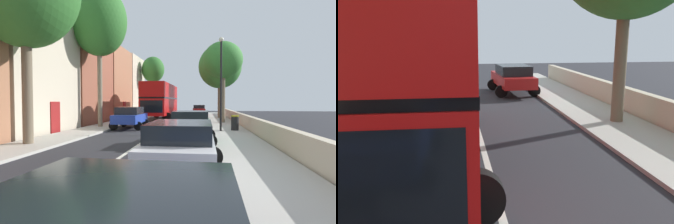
# 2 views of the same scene
# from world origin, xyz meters

# --- Properties ---
(ground_plane) EXTENTS (84.00, 84.00, 0.00)m
(ground_plane) POSITION_xyz_m (0.00, 0.00, 0.00)
(ground_plane) COLOR #28282D
(road_centre_line) EXTENTS (0.16, 54.00, 0.01)m
(road_centre_line) POSITION_xyz_m (0.00, 0.00, 0.00)
(road_centre_line) COLOR silver
(road_centre_line) RESTS_ON ground
(sidewalk_left) EXTENTS (2.60, 60.00, 0.12)m
(sidewalk_left) POSITION_xyz_m (-4.90, 0.00, 0.06)
(sidewalk_left) COLOR #B2ADA3
(sidewalk_left) RESTS_ON ground
(sidewalk_right) EXTENTS (2.60, 60.00, 0.12)m
(sidewalk_right) POSITION_xyz_m (4.90, 0.00, 0.06)
(sidewalk_right) COLOR #B2ADA3
(sidewalk_right) RESTS_ON ground
(terraced_houses_left) EXTENTS (4.07, 47.68, 10.52)m
(terraced_houses_left) POSITION_xyz_m (-8.50, -0.92, 4.72)
(terraced_houses_left) COLOR brown
(terraced_houses_left) RESTS_ON ground
(boundary_wall_right) EXTENTS (0.36, 54.00, 1.05)m
(boundary_wall_right) POSITION_xyz_m (6.45, 0.00, 0.53)
(boundary_wall_right) COLOR beige
(boundary_wall_right) RESTS_ON ground
(double_decker_bus) EXTENTS (3.66, 11.52, 4.06)m
(double_decker_bus) POSITION_xyz_m (-1.70, 10.57, 2.36)
(double_decker_bus) COLOR red
(double_decker_bus) RESTS_ON ground
(parked_car_green_right_0) EXTENTS (2.54, 3.92, 1.64)m
(parked_car_green_right_0) POSITION_xyz_m (2.50, -7.13, 0.94)
(parked_car_green_right_0) COLOR #1E6038
(parked_car_green_right_0) RESTS_ON ground
(parked_car_blue_left_2) EXTENTS (2.55, 4.48, 1.69)m
(parked_car_blue_left_2) POSITION_xyz_m (-2.50, -0.06, 0.96)
(parked_car_blue_left_2) COLOR #1E389E
(parked_car_blue_left_2) RESTS_ON ground
(parked_car_white_right_3) EXTENTS (2.50, 4.48, 1.55)m
(parked_car_white_right_3) POSITION_xyz_m (2.50, -13.26, 0.90)
(parked_car_white_right_3) COLOR silver
(parked_car_white_right_3) RESTS_ON ground
(parked_car_red_right_5) EXTENTS (2.58, 4.48, 1.60)m
(parked_car_red_right_5) POSITION_xyz_m (2.50, 20.66, 0.92)
(parked_car_red_right_5) COLOR #AD1919
(parked_car_red_right_5) RESTS_ON ground
(street_tree_right_1) EXTENTS (3.74, 3.74, 7.69)m
(street_tree_right_1) POSITION_xyz_m (4.95, 5.83, 5.99)
(street_tree_right_1) COLOR brown
(street_tree_right_1) RESTS_ON sidewalk_right
(street_tree_left_2) EXTENTS (3.50, 3.50, 8.90)m
(street_tree_left_2) POSITION_xyz_m (-4.56, 21.07, 6.93)
(street_tree_left_2) COLOR brown
(street_tree_left_2) RESTS_ON sidewalk_left
(street_tree_right_3) EXTENTS (5.14, 5.14, 8.87)m
(street_tree_right_3) POSITION_xyz_m (5.12, 13.08, 6.33)
(street_tree_right_3) COLOR brown
(street_tree_right_3) RESTS_ON sidewalk_right
(street_tree_left_4) EXTENTS (4.37, 4.37, 11.03)m
(street_tree_left_4) POSITION_xyz_m (-5.03, 0.19, 8.38)
(street_tree_left_4) COLOR #7A6B56
(street_tree_left_4) RESTS_ON sidewalk_left
(lamppost_right) EXTENTS (0.32, 0.32, 6.31)m
(lamppost_right) POSITION_xyz_m (4.30, -1.99, 3.81)
(lamppost_right) COLOR black
(lamppost_right) RESTS_ON sidewalk_right
(litter_bin_right) EXTENTS (0.55, 0.55, 1.04)m
(litter_bin_right) POSITION_xyz_m (5.30, -1.46, 0.64)
(litter_bin_right) COLOR black
(litter_bin_right) RESTS_ON sidewalk_right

